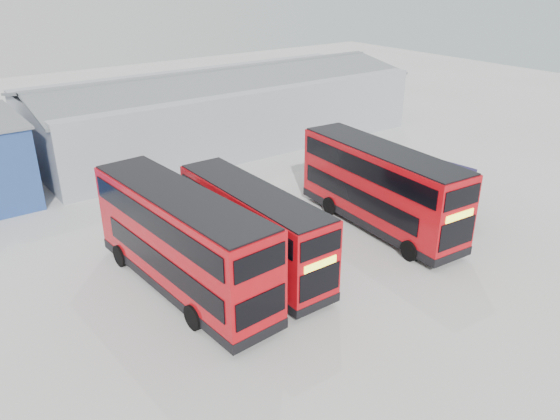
# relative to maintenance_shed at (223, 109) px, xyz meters

# --- Properties ---
(ground_plane) EXTENTS (120.00, 120.00, 0.00)m
(ground_plane) POSITION_rel_maintenance_shed_xyz_m (-8.00, -20.00, -2.60)
(ground_plane) COLOR #AEAEA9
(ground_plane) RESTS_ON ground
(maintenance_shed) EXTENTS (30.50, 12.00, 5.89)m
(maintenance_shed) POSITION_rel_maintenance_shed_xyz_m (0.00, 0.00, 0.00)
(maintenance_shed) COLOR #9BA1A9
(maintenance_shed) RESTS_ON ground
(double_decker_left) EXTENTS (3.45, 11.25, 4.69)m
(double_decker_left) POSITION_rel_maintenance_shed_xyz_m (-13.34, -18.77, -0.27)
(double_decker_left) COLOR red
(double_decker_left) RESTS_ON ground
(double_decker_centre) EXTENTS (2.52, 9.79, 4.13)m
(double_decker_centre) POSITION_rel_maintenance_shed_xyz_m (-9.84, -19.09, -0.55)
(double_decker_centre) COLOR red
(double_decker_centre) RESTS_ON ground
(double_decker_right) EXTENTS (3.34, 10.98, 4.58)m
(double_decker_right) POSITION_rel_maintenance_shed_xyz_m (-1.68, -19.34, -0.32)
(double_decker_right) COLOR red
(double_decker_right) RESTS_ON ground
(single_decker_blue) EXTENTS (3.51, 10.33, 2.75)m
(single_decker_blue) POSITION_rel_maintenance_shed_xyz_m (2.32, -16.48, -1.24)
(single_decker_blue) COLOR #0F0D3D
(single_decker_blue) RESTS_ON ground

